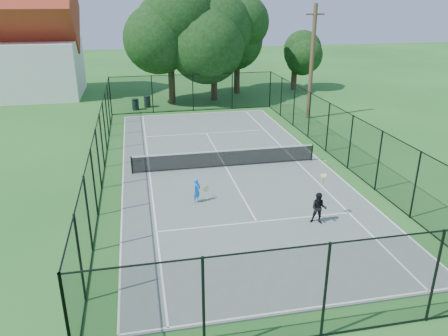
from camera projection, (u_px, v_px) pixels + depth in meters
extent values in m
plane|color=#215B1F|center=(225.00, 168.00, 23.90)|extent=(120.00, 120.00, 0.00)
cube|color=slate|center=(225.00, 167.00, 23.89)|extent=(11.00, 24.00, 0.06)
cylinder|color=black|center=(132.00, 165.00, 22.77)|extent=(0.08, 0.08, 0.95)
cylinder|color=black|center=(312.00, 152.00, 24.63)|extent=(0.08, 0.08, 0.95)
cube|color=black|center=(225.00, 159.00, 23.70)|extent=(10.00, 0.03, 0.88)
cube|color=white|center=(225.00, 151.00, 23.54)|extent=(10.00, 0.05, 0.06)
cylinder|color=#332114|center=(172.00, 81.00, 37.72)|extent=(0.56, 0.56, 3.79)
sphere|color=black|center=(170.00, 38.00, 36.39)|extent=(6.84, 6.84, 6.84)
cylinder|color=#332114|center=(214.00, 80.00, 38.88)|extent=(0.56, 0.56, 3.67)
sphere|color=black|center=(214.00, 39.00, 37.60)|extent=(6.58, 6.58, 6.58)
cylinder|color=#332114|center=(237.00, 73.00, 41.65)|extent=(0.56, 0.56, 3.93)
sphere|color=black|center=(237.00, 34.00, 40.36)|extent=(6.23, 6.23, 6.23)
cylinder|color=#332114|center=(294.00, 78.00, 43.58)|extent=(0.56, 0.56, 2.37)
sphere|color=black|center=(295.00, 55.00, 42.76)|extent=(4.14, 4.14, 4.14)
cylinder|color=black|center=(135.00, 105.00, 35.91)|extent=(0.54, 0.54, 0.88)
cylinder|color=black|center=(135.00, 99.00, 35.74)|extent=(0.58, 0.58, 0.05)
cylinder|color=black|center=(147.00, 102.00, 36.75)|extent=(0.54, 0.54, 0.92)
cylinder|color=black|center=(147.00, 96.00, 36.58)|extent=(0.58, 0.58, 0.05)
cylinder|color=#4C3823|center=(312.00, 63.00, 32.12)|extent=(0.30, 0.30, 8.32)
cube|color=#4C3823|center=(315.00, 14.00, 30.87)|extent=(1.40, 0.10, 0.10)
imported|color=#1C86F1|center=(197.00, 190.00, 19.58)|extent=(0.49, 0.49, 1.16)
torus|color=gold|center=(206.00, 189.00, 19.81)|extent=(0.27, 0.18, 0.29)
cylinder|color=silver|center=(206.00, 189.00, 19.81)|extent=(0.23, 0.15, 0.25)
imported|color=black|center=(319.00, 208.00, 17.72)|extent=(0.80, 0.74, 1.33)
torus|color=gold|center=(324.00, 175.00, 17.62)|extent=(0.30, 0.28, 0.14)
cylinder|color=silver|center=(324.00, 175.00, 17.62)|extent=(0.26, 0.24, 0.11)
sphere|color=#CCE526|center=(325.00, 161.00, 17.47)|extent=(0.07, 0.07, 0.07)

